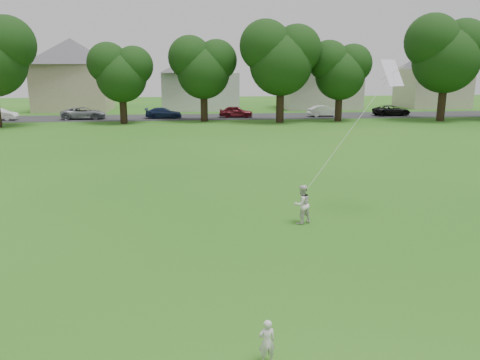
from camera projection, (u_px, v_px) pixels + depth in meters
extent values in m
plane|color=#1C5313|center=(261.00, 290.00, 11.47)|extent=(160.00, 160.00, 0.00)
cube|color=#2D2D30|center=(203.00, 117.00, 52.06)|extent=(90.00, 7.00, 0.01)
imported|color=silver|center=(267.00, 342.00, 8.52)|extent=(0.34, 0.25, 0.87)
imported|color=silver|center=(302.00, 204.00, 16.20)|extent=(0.84, 0.77, 1.39)
plane|color=white|center=(393.00, 73.00, 16.35)|extent=(1.12, 0.92, 0.91)
cylinder|color=white|center=(348.00, 134.00, 16.24)|extent=(0.01, 0.01, 5.37)
cylinder|color=black|center=(123.00, 108.00, 45.61)|extent=(0.70, 0.70, 3.00)
cylinder|color=black|center=(204.00, 105.00, 47.44)|extent=(0.72, 0.72, 3.29)
cylinder|color=black|center=(280.00, 103.00, 46.37)|extent=(0.77, 0.77, 3.84)
cylinder|color=black|center=(339.00, 106.00, 47.74)|extent=(0.71, 0.71, 3.12)
cylinder|color=black|center=(442.00, 101.00, 47.81)|extent=(0.79, 0.79, 4.11)
imported|color=gray|center=(84.00, 113.00, 49.58)|extent=(4.68, 2.33, 1.27)
imported|color=#152243|center=(164.00, 113.00, 50.50)|extent=(3.92, 1.62, 1.13)
imported|color=maroon|center=(236.00, 112.00, 51.33)|extent=(3.79, 1.80, 1.25)
imported|color=white|center=(324.00, 111.00, 52.41)|extent=(3.77, 1.57, 1.21)
imported|color=black|center=(392.00, 110.00, 53.27)|extent=(4.19, 1.95, 1.16)
cube|color=#BEAF8E|center=(74.00, 88.00, 59.33)|extent=(8.95, 7.03, 5.77)
pyramid|color=#4A484E|center=(70.00, 38.00, 57.92)|extent=(12.91, 12.91, 3.17)
cube|color=silver|center=(200.00, 91.00, 61.17)|extent=(9.63, 7.20, 4.75)
pyramid|color=#4A484E|center=(199.00, 52.00, 60.01)|extent=(13.89, 13.89, 2.61)
cube|color=beige|center=(319.00, 88.00, 62.81)|extent=(9.90, 7.39, 5.47)
pyramid|color=#4A484E|center=(321.00, 43.00, 61.47)|extent=(14.28, 14.28, 3.01)
cube|color=#BDB69C|center=(432.00, 88.00, 64.56)|extent=(8.15, 7.13, 5.23)
pyramid|color=#4A484E|center=(436.00, 47.00, 63.28)|extent=(11.76, 11.76, 2.88)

